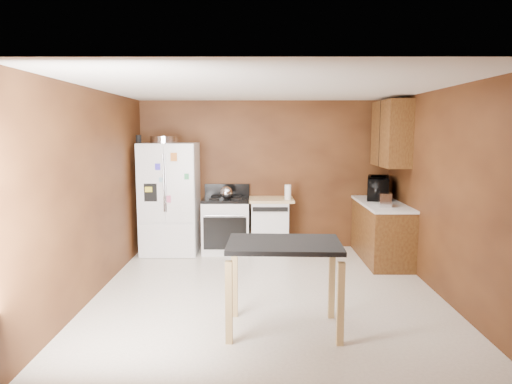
{
  "coord_description": "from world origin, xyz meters",
  "views": [
    {
      "loc": [
        -0.12,
        -5.48,
        1.99
      ],
      "look_at": [
        -0.14,
        0.85,
        1.14
      ],
      "focal_mm": 32.0,
      "sensor_mm": 36.0,
      "label": 1
    }
  ],
  "objects_px": {
    "green_canister": "(288,195)",
    "island": "(284,257)",
    "kettle": "(226,193)",
    "roasting_pan": "(164,140)",
    "dishwasher": "(270,224)",
    "paper_towel": "(288,192)",
    "toaster": "(385,199)",
    "microwave": "(378,189)",
    "refrigerator": "(170,198)",
    "pen_cup": "(139,139)",
    "gas_range": "(226,224)"
  },
  "relations": [
    {
      "from": "roasting_pan",
      "to": "refrigerator",
      "type": "distance_m",
      "value": 0.96
    },
    {
      "from": "refrigerator",
      "to": "pen_cup",
      "type": "bearing_deg",
      "value": -166.53
    },
    {
      "from": "kettle",
      "to": "dishwasher",
      "type": "relative_size",
      "value": 0.23
    },
    {
      "from": "kettle",
      "to": "refrigerator",
      "type": "distance_m",
      "value": 0.93
    },
    {
      "from": "paper_towel",
      "to": "dishwasher",
      "type": "xyz_separation_m",
      "value": [
        -0.29,
        0.13,
        -0.56
      ]
    },
    {
      "from": "green_canister",
      "to": "dishwasher",
      "type": "relative_size",
      "value": 0.12
    },
    {
      "from": "green_canister",
      "to": "dishwasher",
      "type": "height_order",
      "value": "green_canister"
    },
    {
      "from": "kettle",
      "to": "paper_towel",
      "type": "height_order",
      "value": "paper_towel"
    },
    {
      "from": "toaster",
      "to": "green_canister",
      "type": "bearing_deg",
      "value": 158.31
    },
    {
      "from": "pen_cup",
      "to": "kettle",
      "type": "height_order",
      "value": "pen_cup"
    },
    {
      "from": "kettle",
      "to": "paper_towel",
      "type": "distance_m",
      "value": 1.0
    },
    {
      "from": "roasting_pan",
      "to": "gas_range",
      "type": "height_order",
      "value": "roasting_pan"
    },
    {
      "from": "green_canister",
      "to": "island",
      "type": "relative_size",
      "value": 0.09
    },
    {
      "from": "kettle",
      "to": "green_canister",
      "type": "height_order",
      "value": "kettle"
    },
    {
      "from": "kettle",
      "to": "paper_towel",
      "type": "xyz_separation_m",
      "value": [
        1.0,
        -0.0,
        0.01
      ]
    },
    {
      "from": "paper_towel",
      "to": "refrigerator",
      "type": "relative_size",
      "value": 0.13
    },
    {
      "from": "green_canister",
      "to": "toaster",
      "type": "height_order",
      "value": "toaster"
    },
    {
      "from": "roasting_pan",
      "to": "refrigerator",
      "type": "bearing_deg",
      "value": -6.19
    },
    {
      "from": "microwave",
      "to": "gas_range",
      "type": "relative_size",
      "value": 0.55
    },
    {
      "from": "microwave",
      "to": "refrigerator",
      "type": "height_order",
      "value": "refrigerator"
    },
    {
      "from": "microwave",
      "to": "dishwasher",
      "type": "relative_size",
      "value": 0.68
    },
    {
      "from": "pen_cup",
      "to": "paper_towel",
      "type": "height_order",
      "value": "pen_cup"
    },
    {
      "from": "gas_range",
      "to": "roasting_pan",
      "type": "bearing_deg",
      "value": -176.91
    },
    {
      "from": "roasting_pan",
      "to": "kettle",
      "type": "bearing_deg",
      "value": -2.61
    },
    {
      "from": "toaster",
      "to": "paper_towel",
      "type": "bearing_deg",
      "value": 163.11
    },
    {
      "from": "roasting_pan",
      "to": "toaster",
      "type": "relative_size",
      "value": 1.61
    },
    {
      "from": "refrigerator",
      "to": "roasting_pan",
      "type": "bearing_deg",
      "value": 173.81
    },
    {
      "from": "kettle",
      "to": "toaster",
      "type": "relative_size",
      "value": 0.75
    },
    {
      "from": "kettle",
      "to": "island",
      "type": "distance_m",
      "value": 3.03
    },
    {
      "from": "toaster",
      "to": "microwave",
      "type": "height_order",
      "value": "microwave"
    },
    {
      "from": "roasting_pan",
      "to": "green_canister",
      "type": "bearing_deg",
      "value": 2.8
    },
    {
      "from": "roasting_pan",
      "to": "green_canister",
      "type": "height_order",
      "value": "roasting_pan"
    },
    {
      "from": "gas_range",
      "to": "green_canister",
      "type": "bearing_deg",
      "value": 2.51
    },
    {
      "from": "green_canister",
      "to": "toaster",
      "type": "bearing_deg",
      "value": -32.19
    },
    {
      "from": "green_canister",
      "to": "gas_range",
      "type": "height_order",
      "value": "gas_range"
    },
    {
      "from": "roasting_pan",
      "to": "green_canister",
      "type": "distance_m",
      "value": 2.2
    },
    {
      "from": "kettle",
      "to": "refrigerator",
      "type": "height_order",
      "value": "refrigerator"
    },
    {
      "from": "green_canister",
      "to": "gas_range",
      "type": "relative_size",
      "value": 0.1
    },
    {
      "from": "roasting_pan",
      "to": "paper_towel",
      "type": "height_order",
      "value": "roasting_pan"
    },
    {
      "from": "paper_towel",
      "to": "refrigerator",
      "type": "distance_m",
      "value": 1.92
    },
    {
      "from": "island",
      "to": "microwave",
      "type": "bearing_deg",
      "value": 59.82
    },
    {
      "from": "pen_cup",
      "to": "toaster",
      "type": "xyz_separation_m",
      "value": [
        3.75,
        -0.65,
        -0.86
      ]
    },
    {
      "from": "roasting_pan",
      "to": "dishwasher",
      "type": "height_order",
      "value": "roasting_pan"
    },
    {
      "from": "kettle",
      "to": "island",
      "type": "xyz_separation_m",
      "value": [
        0.77,
        -2.92,
        -0.24
      ]
    },
    {
      "from": "kettle",
      "to": "green_canister",
      "type": "xyz_separation_m",
      "value": [
        1.01,
        0.14,
        -0.06
      ]
    },
    {
      "from": "roasting_pan",
      "to": "microwave",
      "type": "distance_m",
      "value": 3.53
    },
    {
      "from": "green_canister",
      "to": "microwave",
      "type": "distance_m",
      "value": 1.46
    },
    {
      "from": "refrigerator",
      "to": "island",
      "type": "height_order",
      "value": "refrigerator"
    },
    {
      "from": "pen_cup",
      "to": "refrigerator",
      "type": "distance_m",
      "value": 1.07
    },
    {
      "from": "dishwasher",
      "to": "pen_cup",
      "type": "bearing_deg",
      "value": -174.69
    }
  ]
}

